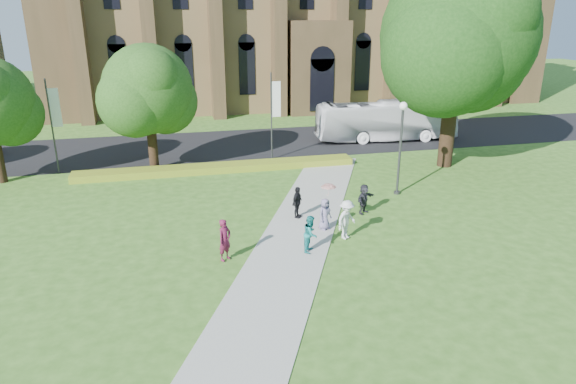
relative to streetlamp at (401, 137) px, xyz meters
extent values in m
plane|color=#35601C|center=(-7.50, -6.50, -3.30)|extent=(160.00, 160.00, 0.00)
cube|color=black|center=(-7.50, 13.50, -3.29)|extent=(160.00, 10.00, 0.02)
cube|color=#B2B2A8|center=(-7.50, -5.50, -3.28)|extent=(15.58, 28.54, 0.04)
cube|color=gold|center=(-9.50, 6.70, -3.07)|extent=(18.00, 1.40, 0.45)
cube|color=brown|center=(2.50, 33.50, 5.20)|extent=(52.00, 16.00, 17.00)
cube|color=brown|center=(-22.00, 26.50, 7.20)|extent=(3.50, 3.50, 21.00)
cube|color=brown|center=(27.00, 26.50, 7.20)|extent=(3.50, 3.50, 21.00)
cube|color=brown|center=(2.50, 24.50, 1.20)|extent=(6.00, 2.50, 9.00)
cylinder|color=#38383D|center=(0.00, 0.00, -0.90)|extent=(0.14, 0.14, 4.80)
sphere|color=white|center=(0.00, 0.00, 1.72)|extent=(0.44, 0.44, 0.44)
cylinder|color=#38383D|center=(0.00, 0.00, -3.22)|extent=(0.36, 0.36, 0.15)
cylinder|color=#332114|center=(5.50, 4.50, 0.00)|extent=(0.96, 0.96, 6.60)
sphere|color=#13360E|center=(5.50, 4.50, 5.10)|extent=(9.60, 9.60, 9.60)
cylinder|color=#332114|center=(-13.50, 8.00, -1.23)|extent=(0.60, 0.60, 4.12)
sphere|color=#1D4314|center=(-13.50, 8.00, 1.95)|extent=(5.60, 5.60, 5.60)
cylinder|color=#38383D|center=(-5.50, 8.70, -0.30)|extent=(0.10, 0.10, 6.00)
cube|color=white|center=(-5.15, 8.70, 0.90)|extent=(0.60, 0.02, 2.40)
cylinder|color=#38383D|center=(-19.50, 8.70, -0.30)|extent=(0.10, 0.10, 6.00)
cube|color=white|center=(-19.15, 8.70, 0.90)|extent=(0.60, 0.02, 2.40)
imported|color=silver|center=(4.50, 12.17, -1.72)|extent=(11.36, 3.54, 3.11)
imported|color=maroon|center=(-10.50, -6.04, -2.36)|extent=(0.78, 0.76, 1.80)
imported|color=#187A7B|center=(-6.82, -6.07, -2.44)|extent=(0.93, 0.99, 1.63)
imported|color=silver|center=(-4.89, -5.18, -2.34)|extent=(1.36, 1.24, 1.83)
imported|color=black|center=(-6.44, -2.23, -2.45)|extent=(0.90, 0.98, 1.61)
imported|color=slate|center=(-5.53, -3.94, -2.50)|extent=(0.89, 0.79, 1.52)
imported|color=#282830|center=(-2.98, -2.43, -2.48)|extent=(1.41, 1.24, 1.55)
imported|color=#E5A2A6|center=(-5.35, -3.84, -1.43)|extent=(0.75, 0.75, 0.62)
camera|label=1|loc=(-12.38, -25.40, 6.55)|focal=32.00mm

